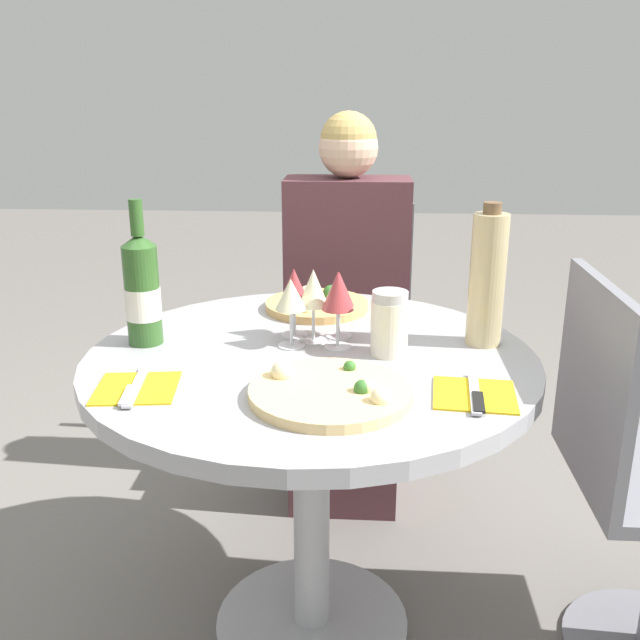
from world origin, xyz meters
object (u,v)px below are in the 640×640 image
at_px(dining_table, 311,412).
at_px(pizza_large, 331,392).
at_px(seated_diner, 346,332).
at_px(wine_bottle, 142,290).
at_px(tall_carafe, 487,279).
at_px(chair_behind_diner, 346,343).

height_order(dining_table, pizza_large, pizza_large).
relative_size(dining_table, seated_diner, 0.81).
distance_m(wine_bottle, tall_carafe, 0.75).
bearing_deg(dining_table, pizza_large, -76.30).
xyz_separation_m(chair_behind_diner, pizza_large, (-0.00, -1.04, 0.28)).
distance_m(dining_table, wine_bottle, 0.45).
distance_m(chair_behind_diner, wine_bottle, 0.97).
xyz_separation_m(dining_table, wine_bottle, (-0.37, 0.05, 0.26)).
relative_size(dining_table, tall_carafe, 3.08).
distance_m(seated_diner, pizza_large, 0.92).
relative_size(chair_behind_diner, tall_carafe, 2.82).
bearing_deg(dining_table, seated_diner, 85.20).
xyz_separation_m(seated_diner, pizza_large, (-0.00, -0.90, 0.20)).
height_order(dining_table, chair_behind_diner, chair_behind_diner).
bearing_deg(seated_diner, chair_behind_diner, -90.00).
bearing_deg(seated_diner, tall_carafe, 118.26).
xyz_separation_m(chair_behind_diner, tall_carafe, (0.32, -0.73, 0.42)).
height_order(seated_diner, wine_bottle, seated_diner).
bearing_deg(wine_bottle, dining_table, -7.47).
height_order(pizza_large, tall_carafe, tall_carafe).
xyz_separation_m(chair_behind_diner, seated_diner, (-0.00, -0.14, 0.09)).
relative_size(chair_behind_diner, wine_bottle, 2.77).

